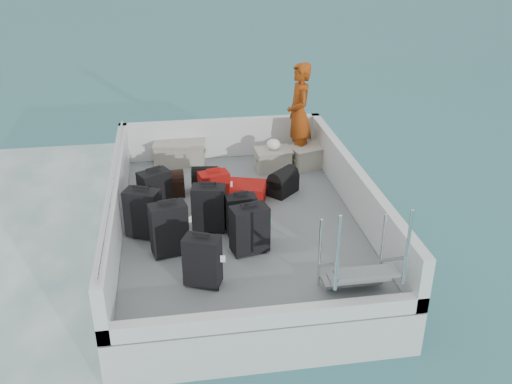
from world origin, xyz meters
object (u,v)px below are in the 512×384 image
at_px(suitcase_3, 202,262).
at_px(suitcase_6, 250,230).
at_px(crate_1, 186,153).
at_px(crate_0, 173,154).
at_px(suitcase_1, 143,214).
at_px(suitcase_5, 214,191).
at_px(passenger, 299,114).
at_px(suitcase_7, 241,215).
at_px(suitcase_2, 155,192).
at_px(suitcase_4, 209,209).
at_px(crate_3, 308,158).
at_px(suitcase_0, 169,230).
at_px(suitcase_8, 242,192).
at_px(crate_2, 273,160).

height_order(suitcase_3, suitcase_6, suitcase_6).
bearing_deg(crate_1, suitcase_3, -89.68).
bearing_deg(crate_0, suitcase_1, -100.46).
relative_size(suitcase_5, passenger, 0.34).
bearing_deg(suitcase_7, suitcase_2, 139.19).
bearing_deg(suitcase_4, suitcase_5, 89.72).
bearing_deg(suitcase_5, suitcase_4, -113.53).
distance_m(suitcase_2, suitcase_6, 1.81).
bearing_deg(crate_3, suitcase_4, -134.23).
bearing_deg(suitcase_3, suitcase_0, 138.97).
distance_m(suitcase_3, crate_3, 3.85).
distance_m(suitcase_2, crate_0, 1.81).
xyz_separation_m(suitcase_1, passenger, (2.65, 2.21, 0.55)).
distance_m(crate_0, crate_3, 2.38).
bearing_deg(suitcase_3, suitcase_6, 67.55).
distance_m(suitcase_6, suitcase_7, 0.49).
relative_size(suitcase_2, suitcase_8, 0.91).
bearing_deg(crate_2, suitcase_3, -114.09).
bearing_deg(suitcase_6, crate_3, 48.54).
height_order(suitcase_5, crate_1, suitcase_5).
relative_size(suitcase_3, passenger, 0.36).
bearing_deg(suitcase_5, crate_1, 88.32).
relative_size(suitcase_0, suitcase_3, 1.11).
relative_size(suitcase_4, suitcase_5, 1.11).
relative_size(suitcase_8, crate_0, 1.14).
bearing_deg(passenger, crate_2, -64.02).
xyz_separation_m(suitcase_3, suitcase_4, (0.18, 1.31, 0.01)).
bearing_deg(suitcase_2, passenger, 2.48).
bearing_deg(crate_0, suitcase_4, -79.99).
height_order(suitcase_5, suitcase_8, suitcase_5).
bearing_deg(crate_3, crate_2, -178.87).
relative_size(suitcase_5, crate_1, 0.96).
bearing_deg(suitcase_5, suitcase_0, -132.41).
distance_m(suitcase_3, suitcase_8, 2.29).
height_order(suitcase_0, suitcase_1, suitcase_0).
height_order(suitcase_7, crate_3, suitcase_7).
relative_size(suitcase_3, suitcase_6, 0.99).
height_order(suitcase_5, suitcase_6, suitcase_6).
xyz_separation_m(suitcase_8, crate_1, (-0.78, 1.61, 0.05)).
distance_m(suitcase_0, suitcase_6, 1.04).
xyz_separation_m(suitcase_1, suitcase_3, (0.71, -1.27, -0.02)).
bearing_deg(suitcase_4, suitcase_8, 67.21).
xyz_separation_m(suitcase_3, suitcase_8, (0.76, 2.15, -0.18)).
xyz_separation_m(suitcase_4, suitcase_6, (0.47, -0.66, -0.01)).
height_order(suitcase_4, crate_1, suitcase_4).
bearing_deg(passenger, crate_1, -99.27).
relative_size(suitcase_3, suitcase_5, 1.08).
xyz_separation_m(crate_0, crate_1, (0.23, 0.00, 0.00)).
xyz_separation_m(suitcase_2, crate_0, (0.31, 1.78, -0.14)).
distance_m(suitcase_4, suitcase_5, 0.62).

